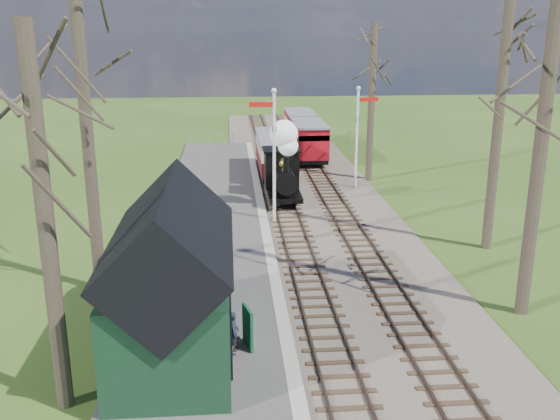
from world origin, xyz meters
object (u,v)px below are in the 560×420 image
(bench, at_px, (219,344))
(person, at_px, (234,333))
(red_carriage_a, at_px, (309,141))
(red_carriage_b, at_px, (300,128))
(station_shed, at_px, (173,282))
(coach, at_px, (275,153))
(locomotive, at_px, (283,166))
(semaphore_near, at_px, (273,147))
(semaphore_far, at_px, (358,130))
(sign_board, at_px, (248,327))

(bench, relative_size, person, 1.36)
(red_carriage_a, relative_size, red_carriage_b, 1.00)
(station_shed, xyz_separation_m, coach, (4.30, 21.32, -0.79))
(locomotive, xyz_separation_m, red_carriage_b, (2.61, 15.40, -0.51))
(station_shed, xyz_separation_m, red_carriage_b, (6.90, 30.66, -0.77))
(semaphore_near, relative_size, coach, 0.89)
(coach, bearing_deg, bench, -98.10)
(semaphore_far, relative_size, person, 4.65)
(coach, relative_size, sign_board, 5.90)
(person, bearing_deg, red_carriage_a, -8.63)
(station_shed, xyz_separation_m, semaphore_far, (8.67, 18.00, 1.08))
(locomotive, bearing_deg, semaphore_far, 32.01)
(red_carriage_a, xyz_separation_m, sign_board, (-4.90, -25.03, -0.71))
(station_shed, bearing_deg, sign_board, 3.77)
(semaphore_far, bearing_deg, sign_board, -110.49)
(red_carriage_b, bearing_deg, station_shed, -102.68)
(semaphore_far, relative_size, bench, 3.41)
(semaphore_near, bearing_deg, sign_board, -97.37)
(red_carriage_b, bearing_deg, person, -99.76)
(bench, bearing_deg, semaphore_far, 67.96)
(red_carriage_b, bearing_deg, red_carriage_a, -90.00)
(station_shed, height_order, bench, station_shed)
(red_carriage_b, height_order, bench, red_carriage_b)
(red_carriage_a, bearing_deg, red_carriage_b, 90.00)
(locomotive, height_order, person, locomotive)
(locomotive, bearing_deg, red_carriage_a, 75.22)
(semaphore_near, distance_m, locomotive, 3.71)
(semaphore_near, relative_size, semaphore_far, 1.09)
(locomotive, xyz_separation_m, person, (-2.70, -15.46, -1.20))
(semaphore_far, distance_m, red_carriage_b, 12.92)
(semaphore_far, bearing_deg, red_carriage_a, 103.91)
(semaphore_far, relative_size, red_carriage_b, 1.12)
(station_shed, distance_m, red_carriage_b, 31.44)
(semaphore_near, distance_m, person, 12.67)
(locomotive, distance_m, coach, 6.09)
(red_carriage_a, distance_m, person, 25.92)
(station_shed, relative_size, coach, 0.91)
(station_shed, height_order, semaphore_near, semaphore_near)
(semaphore_far, xyz_separation_m, person, (-7.08, -18.20, -2.54))
(red_carriage_a, bearing_deg, locomotive, -104.78)
(sign_board, bearing_deg, semaphore_near, 82.63)
(coach, height_order, person, coach)
(coach, distance_m, sign_board, 21.33)
(semaphore_far, distance_m, person, 19.70)
(station_shed, bearing_deg, bench, -21.64)
(semaphore_far, xyz_separation_m, bench, (-7.48, -18.48, -2.72))
(red_carriage_b, bearing_deg, locomotive, -99.62)
(coach, xyz_separation_m, red_carriage_b, (2.60, 9.34, 0.02))
(semaphore_far, xyz_separation_m, red_carriage_b, (-1.77, 12.66, -1.85))
(coach, xyz_separation_m, sign_board, (-2.30, -21.19, -0.69))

